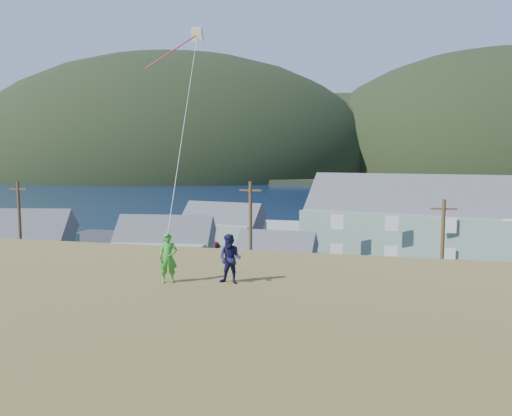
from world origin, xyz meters
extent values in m
plane|color=#0A1638|center=(0.00, 0.00, 0.00)|extent=(900.00, 900.00, 0.00)
cube|color=#4C3D19|center=(0.00, -2.00, 0.05)|extent=(110.00, 8.00, 0.10)
cube|color=#28282B|center=(0.00, 17.00, 0.06)|extent=(72.00, 36.00, 0.12)
cube|color=gray|center=(-6.00, 40.00, 0.45)|extent=(26.00, 14.00, 0.90)
cube|color=black|center=(0.00, 330.00, 1.00)|extent=(900.00, 320.00, 2.00)
ellipsoid|color=black|center=(-220.00, 280.00, 2.00)|extent=(240.00, 216.00, 108.00)
ellipsoid|color=black|center=(-120.00, 260.00, 2.00)|extent=(260.00, 234.00, 143.00)
ellipsoid|color=black|center=(-20.00, 300.00, 2.00)|extent=(200.00, 180.00, 100.00)
ellipsoid|color=black|center=(70.00, 290.00, 2.00)|extent=(230.00, 207.00, 142.60)
cube|color=slate|center=(15.28, 20.02, 2.80)|extent=(32.54, 16.28, 5.37)
cube|color=#47474C|center=(15.28, 20.02, 6.92)|extent=(32.99, 16.23, 8.77)
cube|color=#2A5F62|center=(-25.36, 7.17, 1.80)|extent=(10.18, 8.49, 3.35)
cube|color=#47474C|center=(-25.36, 7.17, 4.37)|extent=(10.61, 8.33, 6.43)
cube|color=gray|center=(-12.47, 11.00, 1.66)|extent=(9.33, 6.85, 3.08)
cube|color=#47474C|center=(-12.47, 11.00, 3.97)|extent=(9.80, 6.74, 5.59)
cube|color=white|center=(-1.54, 10.08, 1.40)|extent=(6.71, 5.01, 2.56)
cube|color=#47474C|center=(-1.54, 10.08, 3.32)|extent=(7.21, 5.04, 4.57)
cube|color=gray|center=(-11.49, 25.22, 1.64)|extent=(10.38, 7.29, 3.05)
cube|color=#47474C|center=(-11.49, 25.22, 4.03)|extent=(10.86, 7.34, 5.68)
cylinder|color=#47331E|center=(-20.37, 1.50, 4.61)|extent=(0.24, 0.24, 8.97)
cylinder|color=#47331E|center=(-1.44, 1.50, 4.71)|extent=(0.24, 0.24, 9.17)
cylinder|color=#47331E|center=(11.19, 1.50, 4.22)|extent=(0.24, 0.24, 8.20)
imported|color=#B01615|center=(-20.29, 17.34, 0.91)|extent=(2.07, 4.72, 1.58)
imported|color=maroon|center=(-12.26, 24.08, 0.89)|extent=(3.11, 5.78, 1.54)
imported|color=black|center=(-5.32, 17.31, 0.90)|extent=(2.86, 5.64, 1.57)
imported|color=navy|center=(1.08, 18.09, 0.79)|extent=(1.59, 3.95, 1.34)
imported|color=#B0AFB4|center=(-16.86, 17.78, 0.78)|extent=(1.93, 4.17, 1.32)
imported|color=silver|center=(-8.47, 17.64, 0.82)|extent=(2.94, 5.29, 1.40)
imported|color=#BBBBBB|center=(-8.48, 25.45, 0.79)|extent=(2.11, 4.71, 1.34)
imported|color=navy|center=(3.67, 23.63, 0.79)|extent=(1.91, 4.22, 1.34)
imported|color=#319227|center=(1.35, -18.28, 7.94)|extent=(0.64, 0.54, 1.49)
imported|color=#16173F|center=(3.15, -17.88, 7.93)|extent=(0.77, 0.63, 1.46)
cube|color=#FEF0C1|center=(-0.36, -11.19, 16.15)|extent=(0.46, 0.43, 0.60)
cylinder|color=#E13B4F|center=(-0.96, -12.44, 15.25)|extent=(0.06, 0.06, 3.31)
cylinder|color=white|center=(0.49, -14.74, 12.42)|extent=(0.02, 0.02, 10.43)
camera|label=1|loc=(7.50, -31.73, 10.89)|focal=35.00mm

